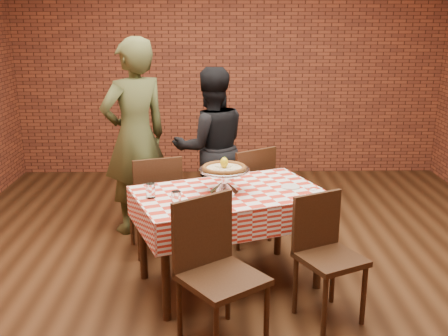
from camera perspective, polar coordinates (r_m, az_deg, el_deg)
The scene contains 19 objects.
ground at distance 4.40m, azimuth 1.64°, elevation -11.40°, with size 6.00×6.00×0.00m, color black.
back_wall at distance 6.93m, azimuth 0.61°, elevation 11.22°, with size 5.50×5.50×0.00m, color brown.
table at distance 4.12m, azimuth 0.54°, elevation -7.60°, with size 1.36×0.82×0.75m, color #362112.
tablecloth at distance 4.02m, azimuth 0.55°, elevation -4.12°, with size 1.40×0.85×0.23m, color red, non-canonical shape.
pizza_stand at distance 3.96m, azimuth 0.02°, elevation -1.32°, with size 0.39×0.39×0.17m, color silver, non-canonical shape.
pizza at distance 3.94m, azimuth 0.03°, elevation -0.04°, with size 0.33×0.33×0.03m, color beige.
lemon at distance 3.93m, azimuth 0.03°, elevation 0.59°, with size 0.06×0.06×0.08m, color yellow.
water_glass_left at distance 3.68m, azimuth -5.15°, elevation -3.32°, with size 0.07×0.07×0.11m, color white.
water_glass_right at distance 3.87m, azimuth -7.90°, elevation -2.44°, with size 0.07×0.07×0.11m, color white.
side_plate at distance 4.11m, azimuth 7.15°, elevation -2.01°, with size 0.14×0.14×0.01m, color white.
sweetener_packet_a at distance 4.08m, azimuth 9.59°, elevation -2.30°, with size 0.05×0.04×0.01m, color white.
sweetener_packet_b at distance 4.12m, azimuth 8.89°, elevation -2.07°, with size 0.05×0.04×0.01m, color white.
condiment_caddy at distance 4.24m, azimuth 0.23°, elevation -0.41°, with size 0.10×0.08×0.14m, color silver.
chair_near_left at distance 3.36m, azimuth -0.16°, elevation -11.57°, with size 0.45×0.45×0.94m, color #362112, non-canonical shape.
chair_near_right at distance 3.70m, azimuth 11.38°, elevation -9.80°, with size 0.39×0.39×0.87m, color #362112, non-canonical shape.
chair_far_left at distance 4.71m, azimuth -7.49°, elevation -3.72°, with size 0.42×0.42×0.89m, color #362112, non-canonical shape.
chair_far_right at distance 4.90m, azimuth 2.02°, elevation -2.72°, with size 0.43×0.43×0.91m, color #362112, non-canonical shape.
diner_olive at distance 5.08m, azimuth -9.53°, elevation 3.29°, with size 0.68×0.44×1.86m, color #424725.
diner_black at distance 5.21m, azimuth -1.41°, elevation 2.21°, with size 0.76×0.59×1.57m, color black.
Camera 1 is at (-0.19, -3.91, 2.02)m, focal length 42.53 mm.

